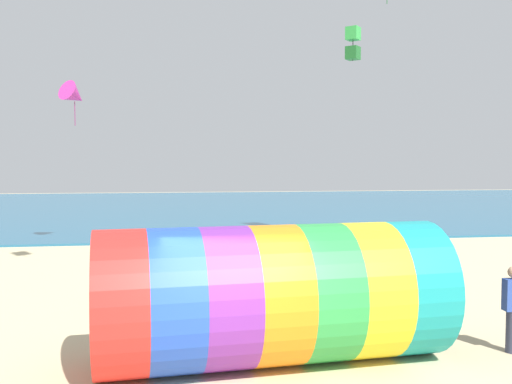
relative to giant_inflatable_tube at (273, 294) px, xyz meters
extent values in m
cube|color=#236084|center=(-0.77, 35.51, -1.23)|extent=(120.00, 40.00, 0.10)
cylinder|color=red|center=(-2.72, -0.25, 0.00)|extent=(1.13, 2.63, 2.55)
cylinder|color=blue|center=(-1.82, -0.17, 0.00)|extent=(1.13, 2.63, 2.55)
cylinder|color=purple|center=(-0.92, -0.08, 0.00)|extent=(1.13, 2.63, 2.55)
cylinder|color=orange|center=(-0.03, 0.00, 0.00)|extent=(1.13, 2.63, 2.55)
cylinder|color=green|center=(0.87, 0.08, 0.00)|extent=(1.13, 2.63, 2.55)
cylinder|color=yellow|center=(1.77, 0.16, 0.00)|extent=(1.13, 2.63, 2.55)
cylinder|color=teal|center=(2.67, 0.25, 0.00)|extent=(1.13, 2.63, 2.55)
cylinder|color=black|center=(3.14, 0.29, 0.00)|extent=(0.27, 2.34, 2.35)
cylinder|color=#383D56|center=(4.70, -0.12, -0.86)|extent=(0.24, 0.24, 0.83)
cube|color=green|center=(3.46, 6.13, 6.17)|extent=(0.50, 0.50, 0.38)
cube|color=#1E642A|center=(3.46, 6.13, 5.61)|extent=(0.50, 0.50, 0.38)
cylinder|color=black|center=(3.46, 6.13, 5.89)|extent=(0.02, 0.02, 1.01)
cone|color=#D1339E|center=(-5.86, 14.80, 5.19)|extent=(1.47, 1.53, 1.22)
cylinder|color=#7D1E5E|center=(-5.86, 14.80, 4.44)|extent=(0.03, 0.03, 1.01)
camera|label=1|loc=(-1.81, -10.17, 2.45)|focal=40.00mm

